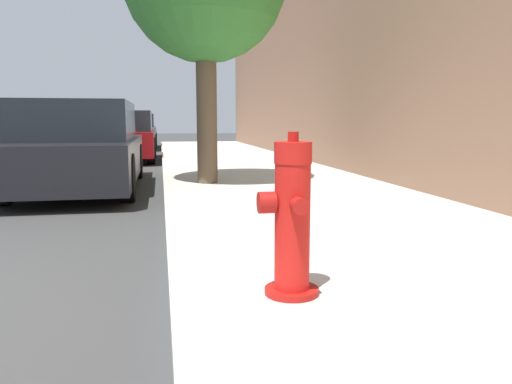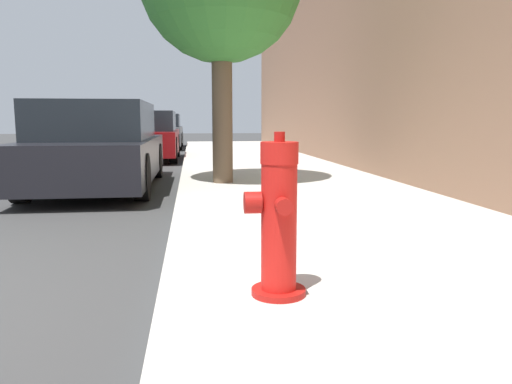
{
  "view_description": "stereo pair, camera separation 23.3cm",
  "coord_description": "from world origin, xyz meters",
  "px_view_note": "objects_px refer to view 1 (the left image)",
  "views": [
    {
      "loc": [
        1.88,
        -2.67,
        1.08
      ],
      "look_at": [
        2.59,
        1.07,
        0.54
      ],
      "focal_mm": 35.0,
      "sensor_mm": 36.0,
      "label": 1
    },
    {
      "loc": [
        2.11,
        -2.71,
        1.08
      ],
      "look_at": [
        2.59,
        1.07,
        0.54
      ],
      "focal_mm": 35.0,
      "sensor_mm": 36.0,
      "label": 2
    }
  ],
  "objects_px": {
    "fire_hydrant": "(291,221)",
    "parked_car_mid": "(122,137)",
    "parked_car_far": "(132,132)",
    "parked_car_near": "(80,148)"
  },
  "relations": [
    {
      "from": "fire_hydrant",
      "to": "parked_car_near",
      "type": "xyz_separation_m",
      "value": [
        -1.92,
        5.61,
        0.11
      ]
    },
    {
      "from": "fire_hydrant",
      "to": "parked_car_near",
      "type": "height_order",
      "value": "parked_car_near"
    },
    {
      "from": "parked_car_near",
      "to": "parked_car_far",
      "type": "bearing_deg",
      "value": 89.15
    },
    {
      "from": "fire_hydrant",
      "to": "parked_car_mid",
      "type": "relative_size",
      "value": 0.23
    },
    {
      "from": "fire_hydrant",
      "to": "parked_car_far",
      "type": "xyz_separation_m",
      "value": [
        -1.74,
        17.3,
        0.1
      ]
    },
    {
      "from": "parked_car_far",
      "to": "parked_car_mid",
      "type": "bearing_deg",
      "value": -89.62
    },
    {
      "from": "fire_hydrant",
      "to": "parked_car_far",
      "type": "relative_size",
      "value": 0.2
    },
    {
      "from": "fire_hydrant",
      "to": "parked_car_mid",
      "type": "xyz_separation_m",
      "value": [
        -1.7,
        11.32,
        0.1
      ]
    },
    {
      "from": "parked_car_near",
      "to": "parked_car_far",
      "type": "distance_m",
      "value": 11.69
    },
    {
      "from": "fire_hydrant",
      "to": "parked_car_near",
      "type": "distance_m",
      "value": 5.93
    }
  ]
}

